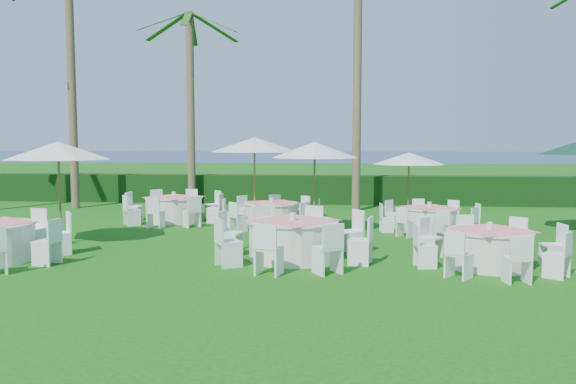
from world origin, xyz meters
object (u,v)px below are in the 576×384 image
object	(u,v)px
banquet_table_d	(174,209)
umbrella_b	(315,150)
umbrella_d	(409,159)
banquet_table_c	(489,247)
banquet_table_f	(429,219)
umbrella_a	(58,151)
banquet_table_e	(272,214)
umbrella_c	(254,145)
banquet_table_b	(293,239)

from	to	relation	value
banquet_table_d	umbrella_b	distance (m)	5.42
banquet_table_d	umbrella_d	size ratio (longest dim) A/B	1.39
banquet_table_c	umbrella_d	distance (m)	7.16
banquet_table_c	banquet_table_f	bearing A→B (deg)	96.87
umbrella_a	umbrella_d	world-z (taller)	umbrella_a
banquet_table_d	umbrella_b	bearing A→B (deg)	-22.23
banquet_table_e	umbrella_c	distance (m)	2.50
banquet_table_b	umbrella_c	distance (m)	6.48
banquet_table_c	banquet_table_e	distance (m)	7.28
banquet_table_b	banquet_table_d	distance (m)	7.09
banquet_table_e	banquet_table_f	world-z (taller)	banquet_table_e
banquet_table_d	umbrella_d	world-z (taller)	umbrella_d
banquet_table_c	banquet_table_f	world-z (taller)	banquet_table_c
umbrella_b	umbrella_c	bearing A→B (deg)	132.83
banquet_table_d	banquet_table_b	bearing A→B (deg)	-51.57
banquet_table_b	umbrella_a	xyz separation A→B (m)	(-6.04, 1.29, 1.91)
banquet_table_b	umbrella_a	bearing A→B (deg)	167.98
banquet_table_c	umbrella_c	xyz separation A→B (m)	(-5.91, 6.21, 2.10)
banquet_table_b	banquet_table_e	size ratio (longest dim) A/B	1.17
banquet_table_f	umbrella_c	size ratio (longest dim) A/B	0.99
banquet_table_e	umbrella_a	world-z (taller)	umbrella_a
banquet_table_d	umbrella_d	bearing A→B (deg)	7.58
banquet_table_e	umbrella_d	xyz separation A→B (m)	(4.31, 1.82, 1.66)
umbrella_c	banquet_table_c	bearing A→B (deg)	-46.43
banquet_table_c	umbrella_c	distance (m)	8.83
banquet_table_e	umbrella_b	xyz separation A→B (m)	(1.37, -1.11, 1.97)
umbrella_a	umbrella_c	xyz separation A→B (m)	(4.24, 4.59, 0.13)
banquet_table_b	umbrella_d	distance (m)	7.49
banquet_table_c	umbrella_d	world-z (taller)	umbrella_d
umbrella_d	banquet_table_c	bearing A→B (deg)	-82.62
banquet_table_c	umbrella_c	world-z (taller)	umbrella_c
banquet_table_f	umbrella_c	bearing A→B (deg)	162.89
banquet_table_b	banquet_table_c	bearing A→B (deg)	-4.67
banquet_table_f	umbrella_c	world-z (taller)	umbrella_c
banquet_table_c	umbrella_a	size ratio (longest dim) A/B	1.18
banquet_table_c	banquet_table_d	world-z (taller)	banquet_table_d
umbrella_a	banquet_table_d	bearing A→B (deg)	69.14
umbrella_a	umbrella_c	distance (m)	6.25
banquet_table_c	banquet_table_d	distance (m)	10.36
banquet_table_c	umbrella_a	bearing A→B (deg)	170.92
banquet_table_c	umbrella_d	size ratio (longest dim) A/B	1.32
banquet_table_b	umbrella_b	xyz separation A→B (m)	(0.28, 3.64, 1.91)
banquet_table_e	banquet_table_f	distance (m)	4.69
banquet_table_e	umbrella_c	world-z (taller)	umbrella_c
banquet_table_f	umbrella_b	xyz separation A→B (m)	(-3.29, -0.58, 1.99)
banquet_table_f	banquet_table_e	bearing A→B (deg)	173.58
banquet_table_b	banquet_table_c	xyz separation A→B (m)	(4.11, -0.34, -0.05)
umbrella_b	banquet_table_c	bearing A→B (deg)	-46.02
banquet_table_d	umbrella_a	xyz separation A→B (m)	(-1.63, -4.27, 1.94)
banquet_table_c	banquet_table_d	size ratio (longest dim) A/B	0.95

